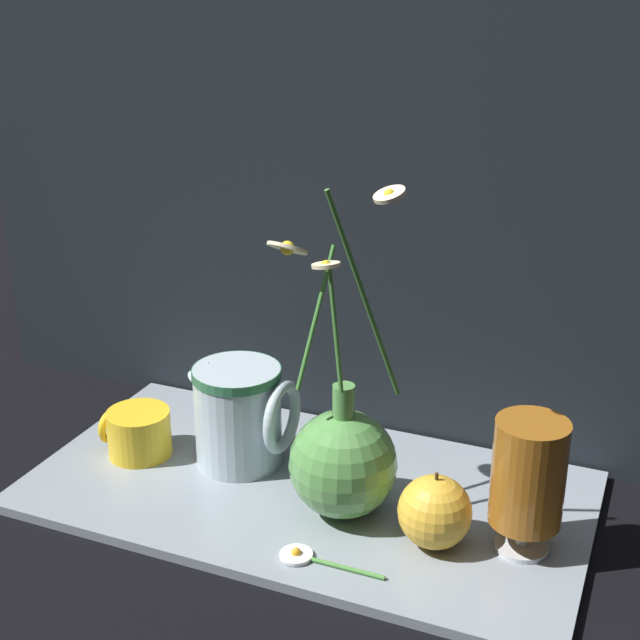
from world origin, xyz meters
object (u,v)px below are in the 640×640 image
at_px(vase_with_flowers, 343,460).
at_px(orange_fruit, 435,512).
at_px(yellow_mug, 138,433).
at_px(tea_glass, 528,475).
at_px(ceramic_pitcher, 240,412).

distance_m(vase_with_flowers, orange_fruit, 0.12).
relative_size(yellow_mug, tea_glass, 0.59).
height_order(yellow_mug, ceramic_pitcher, ceramic_pitcher).
bearing_deg(yellow_mug, orange_fruit, -5.95).
xyz_separation_m(ceramic_pitcher, orange_fruit, (0.27, -0.08, -0.03)).
height_order(yellow_mug, tea_glass, tea_glass).
bearing_deg(orange_fruit, vase_with_flowers, 169.76).
xyz_separation_m(yellow_mug, orange_fruit, (0.41, -0.04, 0.01)).
bearing_deg(ceramic_pitcher, tea_glass, -7.34).
bearing_deg(yellow_mug, vase_with_flowers, -4.23).
relative_size(ceramic_pitcher, tea_glass, 0.91).
bearing_deg(tea_glass, vase_with_flowers, -177.99).
xyz_separation_m(vase_with_flowers, ceramic_pitcher, (-0.16, 0.05, 0.00)).
bearing_deg(ceramic_pitcher, yellow_mug, -166.17).
bearing_deg(tea_glass, yellow_mug, 178.35).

